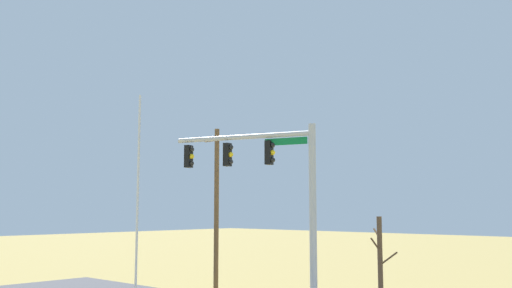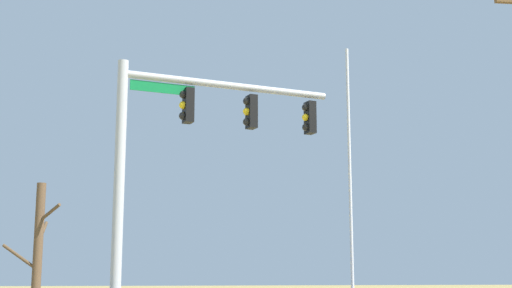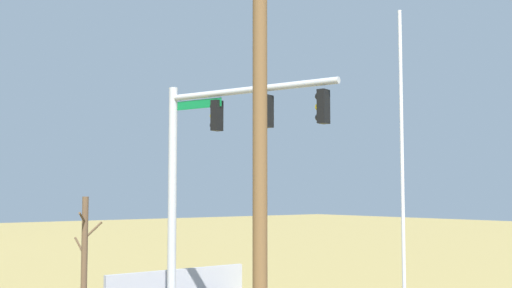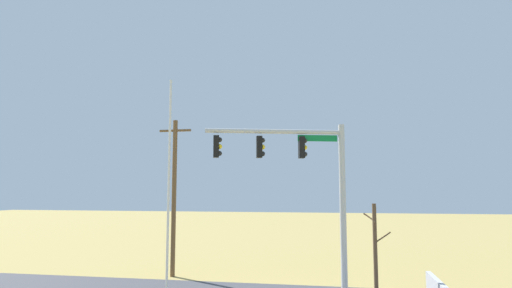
% 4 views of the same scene
% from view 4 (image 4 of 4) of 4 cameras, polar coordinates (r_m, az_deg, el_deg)
% --- Properties ---
extents(signal_mast, '(5.99, 2.02, 7.75)m').
position_cam_4_polar(signal_mast, '(19.35, 6.47, -4.20)').
color(signal_mast, '#B2B5BA').
rests_on(signal_mast, ground_plane).
extents(flagpole, '(0.10, 0.10, 9.36)m').
position_cam_4_polar(flagpole, '(18.00, -11.38, -6.35)').
color(flagpole, silver).
rests_on(flagpole, ground_plane).
extents(utility_pole, '(1.90, 0.26, 8.87)m').
position_cam_4_polar(utility_pole, '(25.52, -10.68, -6.45)').
color(utility_pole, brown).
rests_on(utility_pole, ground_plane).
extents(bare_tree, '(1.27, 1.02, 4.17)m').
position_cam_4_polar(bare_tree, '(22.31, 15.34, -12.73)').
color(bare_tree, brown).
rests_on(bare_tree, ground_plane).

